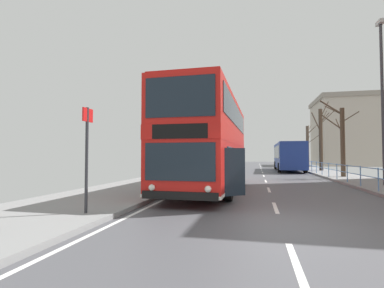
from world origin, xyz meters
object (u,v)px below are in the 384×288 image
(street_lamp_far_side, at_px, (382,90))
(double_decker_bus_main, at_px, (211,143))
(bare_tree_far_01, at_px, (321,138))
(background_building_00, at_px, (356,131))
(bus_stop_sign_near, at_px, (87,148))
(bare_tree_far_02, at_px, (308,146))
(bare_tree_far_00, at_px, (342,139))
(background_bus_far_lane, at_px, (288,156))

(street_lamp_far_side, bearing_deg, double_decker_bus_main, -162.96)
(street_lamp_far_side, distance_m, bare_tree_far_01, 14.84)
(street_lamp_far_side, relative_size, background_building_00, 0.69)
(bus_stop_sign_near, relative_size, bare_tree_far_02, 0.51)
(street_lamp_far_side, relative_size, bare_tree_far_01, 1.21)
(bare_tree_far_00, xyz_separation_m, bare_tree_far_01, (0.39, 8.69, 0.55))
(street_lamp_far_side, bearing_deg, bare_tree_far_02, 89.69)
(double_decker_bus_main, height_order, street_lamp_far_side, street_lamp_far_side)
(background_bus_far_lane, bearing_deg, background_building_00, 56.75)
(double_decker_bus_main, distance_m, bare_tree_far_00, 11.91)
(background_bus_far_lane, xyz_separation_m, bus_stop_sign_near, (-7.75, -25.55, 0.23))
(double_decker_bus_main, bearing_deg, background_building_00, 64.44)
(street_lamp_far_side, xyz_separation_m, bare_tree_far_01, (0.06, 14.75, -1.62))
(street_lamp_far_side, xyz_separation_m, bare_tree_far_02, (0.12, 22.70, -2.10))
(background_bus_far_lane, xyz_separation_m, bare_tree_far_01, (3.03, -1.23, 1.78))
(double_decker_bus_main, xyz_separation_m, background_bus_far_lane, (5.51, 18.58, -0.65))
(bare_tree_far_01, bearing_deg, street_lamp_far_side, -90.25)
(bare_tree_far_01, xyz_separation_m, background_building_00, (9.47, 20.30, 2.17))
(bare_tree_far_00, distance_m, background_building_00, 30.74)
(bus_stop_sign_near, bearing_deg, bare_tree_far_02, 71.44)
(bare_tree_far_02, bearing_deg, background_building_00, 52.69)
(bus_stop_sign_near, bearing_deg, bare_tree_far_00, 56.39)
(double_decker_bus_main, relative_size, bare_tree_far_01, 1.58)
(bare_tree_far_02, bearing_deg, background_bus_far_lane, -114.69)
(double_decker_bus_main, height_order, bare_tree_far_01, bare_tree_far_01)
(street_lamp_far_side, bearing_deg, bare_tree_far_00, 93.10)
(bare_tree_far_00, height_order, background_building_00, background_building_00)
(bare_tree_far_01, relative_size, bare_tree_far_02, 1.29)
(bare_tree_far_00, relative_size, bare_tree_far_02, 1.01)
(bare_tree_far_02, relative_size, background_building_00, 0.44)
(bare_tree_far_02, bearing_deg, street_lamp_far_side, -90.31)
(double_decker_bus_main, xyz_separation_m, street_lamp_far_side, (8.48, 2.60, 2.75))
(bus_stop_sign_near, xyz_separation_m, bare_tree_far_00, (10.39, 15.63, 1.00))
(double_decker_bus_main, relative_size, bus_stop_sign_near, 4.01)
(background_bus_far_lane, distance_m, bus_stop_sign_near, 26.70)
(street_lamp_far_side, bearing_deg, background_building_00, 74.79)
(bus_stop_sign_near, bearing_deg, double_decker_bus_main, 72.19)
(background_bus_far_lane, xyz_separation_m, street_lamp_far_side, (2.97, -15.98, 3.40))
(street_lamp_far_side, relative_size, bare_tree_far_02, 1.55)
(street_lamp_far_side, height_order, bare_tree_far_00, street_lamp_far_side)
(bare_tree_far_00, xyz_separation_m, background_building_00, (9.86, 28.99, 2.72))
(background_bus_far_lane, relative_size, street_lamp_far_side, 1.30)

